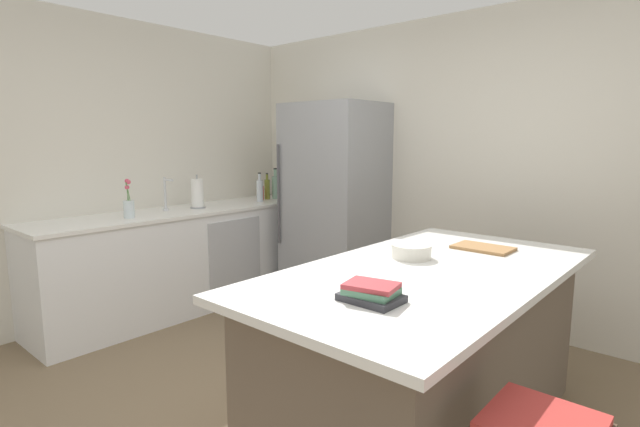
{
  "coord_description": "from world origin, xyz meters",
  "views": [
    {
      "loc": [
        1.71,
        -1.65,
        1.55
      ],
      "look_at": [
        -0.65,
        1.05,
        1.0
      ],
      "focal_mm": 26.77,
      "sensor_mm": 36.0,
      "label": 1
    }
  ],
  "objects_px": {
    "refrigerator": "(334,204)",
    "soda_bottle": "(260,190)",
    "sink_faucet": "(166,193)",
    "mixing_bowl": "(411,251)",
    "flower_vase": "(129,206)",
    "kitchen_island": "(426,351)",
    "hot_sauce_bottle": "(261,192)",
    "cutting_board": "(483,248)",
    "paper_towel_roll": "(197,194)",
    "gin_bottle": "(275,186)",
    "cookbook_stack": "(371,293)",
    "whiskey_bottle": "(283,187)",
    "olive_oil_bottle": "(267,189)"
  },
  "relations": [
    {
      "from": "kitchen_island",
      "to": "cookbook_stack",
      "type": "height_order",
      "value": "cookbook_stack"
    },
    {
      "from": "olive_oil_bottle",
      "to": "cutting_board",
      "type": "xyz_separation_m",
      "value": [
        2.68,
        -0.7,
        -0.13
      ]
    },
    {
      "from": "paper_towel_roll",
      "to": "cookbook_stack",
      "type": "relative_size",
      "value": 1.29
    },
    {
      "from": "olive_oil_bottle",
      "to": "cutting_board",
      "type": "distance_m",
      "value": 2.77
    },
    {
      "from": "sink_faucet",
      "to": "flower_vase",
      "type": "xyz_separation_m",
      "value": [
        0.12,
        -0.41,
        -0.06
      ]
    },
    {
      "from": "refrigerator",
      "to": "gin_bottle",
      "type": "height_order",
      "value": "refrigerator"
    },
    {
      "from": "hot_sauce_bottle",
      "to": "cookbook_stack",
      "type": "xyz_separation_m",
      "value": [
        2.71,
        -1.83,
        -0.07
      ]
    },
    {
      "from": "flower_vase",
      "to": "refrigerator",
      "type": "bearing_deg",
      "value": 63.23
    },
    {
      "from": "flower_vase",
      "to": "hot_sauce_bottle",
      "type": "relative_size",
      "value": 1.56
    },
    {
      "from": "sink_faucet",
      "to": "cutting_board",
      "type": "distance_m",
      "value": 2.77
    },
    {
      "from": "sink_faucet",
      "to": "whiskey_bottle",
      "type": "bearing_deg",
      "value": 85.83
    },
    {
      "from": "sink_faucet",
      "to": "cutting_board",
      "type": "height_order",
      "value": "sink_faucet"
    },
    {
      "from": "sink_faucet",
      "to": "olive_oil_bottle",
      "type": "distance_m",
      "value": 1.18
    },
    {
      "from": "paper_towel_roll",
      "to": "gin_bottle",
      "type": "xyz_separation_m",
      "value": [
        0.02,
        0.98,
        -0.0
      ]
    },
    {
      "from": "paper_towel_roll",
      "to": "cookbook_stack",
      "type": "bearing_deg",
      "value": -20.84
    },
    {
      "from": "sink_faucet",
      "to": "gin_bottle",
      "type": "height_order",
      "value": "gin_bottle"
    },
    {
      "from": "flower_vase",
      "to": "gin_bottle",
      "type": "xyz_separation_m",
      "value": [
        -0.04,
        1.68,
        0.04
      ]
    },
    {
      "from": "refrigerator",
      "to": "hot_sauce_bottle",
      "type": "distance_m",
      "value": 0.91
    },
    {
      "from": "hot_sauce_bottle",
      "to": "cookbook_stack",
      "type": "bearing_deg",
      "value": -34.03
    },
    {
      "from": "paper_towel_roll",
      "to": "cutting_board",
      "type": "xyz_separation_m",
      "value": [
        2.66,
        0.19,
        -0.15
      ]
    },
    {
      "from": "hot_sauce_bottle",
      "to": "cutting_board",
      "type": "distance_m",
      "value": 2.75
    },
    {
      "from": "refrigerator",
      "to": "gin_bottle",
      "type": "xyz_separation_m",
      "value": [
        -0.87,
        0.05,
        0.11
      ]
    },
    {
      "from": "sink_faucet",
      "to": "mixing_bowl",
      "type": "xyz_separation_m",
      "value": [
        2.51,
        0.0,
        -0.14
      ]
    },
    {
      "from": "gin_bottle",
      "to": "cookbook_stack",
      "type": "relative_size",
      "value": 1.36
    },
    {
      "from": "paper_towel_roll",
      "to": "hot_sauce_bottle",
      "type": "xyz_separation_m",
      "value": [
        -0.01,
        0.8,
        -0.05
      ]
    },
    {
      "from": "refrigerator",
      "to": "soda_bottle",
      "type": "relative_size",
      "value": 6.34
    },
    {
      "from": "paper_towel_roll",
      "to": "hot_sauce_bottle",
      "type": "height_order",
      "value": "paper_towel_roll"
    },
    {
      "from": "kitchen_island",
      "to": "soda_bottle",
      "type": "bearing_deg",
      "value": 156.22
    },
    {
      "from": "gin_bottle",
      "to": "cutting_board",
      "type": "distance_m",
      "value": 2.76
    },
    {
      "from": "hot_sauce_bottle",
      "to": "soda_bottle",
      "type": "bearing_deg",
      "value": -48.3
    },
    {
      "from": "flower_vase",
      "to": "hot_sauce_bottle",
      "type": "height_order",
      "value": "flower_vase"
    },
    {
      "from": "sink_faucet",
      "to": "flower_vase",
      "type": "distance_m",
      "value": 0.44
    },
    {
      "from": "sink_faucet",
      "to": "mixing_bowl",
      "type": "distance_m",
      "value": 2.51
    },
    {
      "from": "hot_sauce_bottle",
      "to": "cookbook_stack",
      "type": "height_order",
      "value": "hot_sauce_bottle"
    },
    {
      "from": "hot_sauce_bottle",
      "to": "cutting_board",
      "type": "relative_size",
      "value": 0.61
    },
    {
      "from": "flower_vase",
      "to": "cutting_board",
      "type": "height_order",
      "value": "flower_vase"
    },
    {
      "from": "refrigerator",
      "to": "whiskey_bottle",
      "type": "bearing_deg",
      "value": 170.1
    },
    {
      "from": "whiskey_bottle",
      "to": "soda_bottle",
      "type": "relative_size",
      "value": 0.94
    },
    {
      "from": "olive_oil_bottle",
      "to": "soda_bottle",
      "type": "distance_m",
      "value": 0.21
    },
    {
      "from": "cookbook_stack",
      "to": "mixing_bowl",
      "type": "distance_m",
      "value": 0.78
    },
    {
      "from": "olive_oil_bottle",
      "to": "refrigerator",
      "type": "bearing_deg",
      "value": 2.58
    },
    {
      "from": "cookbook_stack",
      "to": "olive_oil_bottle",
      "type": "bearing_deg",
      "value": 144.72
    },
    {
      "from": "kitchen_island",
      "to": "refrigerator",
      "type": "relative_size",
      "value": 1.1
    },
    {
      "from": "kitchen_island",
      "to": "sink_faucet",
      "type": "xyz_separation_m",
      "value": [
        -2.7,
        0.13,
        0.63
      ]
    },
    {
      "from": "sink_faucet",
      "to": "paper_towel_roll",
      "type": "relative_size",
      "value": 0.96
    },
    {
      "from": "flower_vase",
      "to": "mixing_bowl",
      "type": "distance_m",
      "value": 2.42
    },
    {
      "from": "soda_bottle",
      "to": "cutting_board",
      "type": "xyz_separation_m",
      "value": [
        2.59,
        -0.52,
        -0.13
      ]
    },
    {
      "from": "gin_bottle",
      "to": "paper_towel_roll",
      "type": "bearing_deg",
      "value": -91.28
    },
    {
      "from": "refrigerator",
      "to": "soda_bottle",
      "type": "xyz_separation_m",
      "value": [
        -0.81,
        -0.23,
        0.1
      ]
    },
    {
      "from": "whiskey_bottle",
      "to": "cutting_board",
      "type": "height_order",
      "value": "whiskey_bottle"
    }
  ]
}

